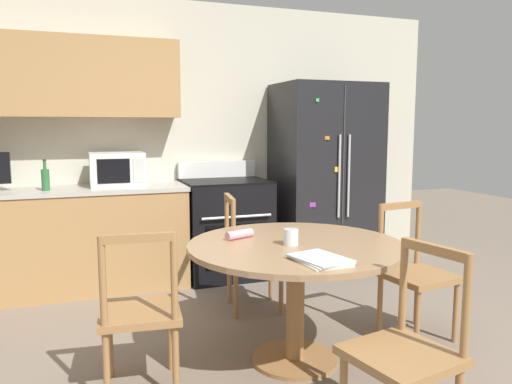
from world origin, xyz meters
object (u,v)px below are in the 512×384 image
(refrigerator, at_px, (325,177))
(dining_chair_near, at_px, (406,353))
(oven_range, at_px, (226,227))
(microwave, at_px, (117,169))
(dining_chair_left, at_px, (140,313))
(dining_chair_far, at_px, (251,255))
(candle_glass, at_px, (291,238))
(counter_bottle, at_px, (45,179))
(dining_chair_right, at_px, (415,274))

(refrigerator, height_order, dining_chair_near, refrigerator)
(oven_range, distance_m, microwave, 1.14)
(dining_chair_near, bearing_deg, refrigerator, -31.72)
(dining_chair_left, xyz_separation_m, dining_chair_near, (1.04, -0.87, 0.00))
(oven_range, bearing_deg, dining_chair_far, -94.62)
(dining_chair_far, height_order, dining_chair_left, same)
(microwave, relative_size, candle_glass, 4.86)
(counter_bottle, distance_m, dining_chair_left, 1.95)
(refrigerator, height_order, counter_bottle, refrigerator)
(oven_range, bearing_deg, microwave, 177.43)
(refrigerator, xyz_separation_m, candle_glass, (-1.18, -1.83, -0.14))
(oven_range, distance_m, dining_chair_far, 0.93)
(microwave, bearing_deg, counter_bottle, -167.40)
(dining_chair_right, distance_m, dining_chair_left, 1.83)
(counter_bottle, height_order, dining_chair_near, counter_bottle)
(dining_chair_right, distance_m, candle_glass, 1.02)
(oven_range, height_order, dining_chair_near, oven_range)
(dining_chair_near, height_order, candle_glass, dining_chair_near)
(oven_range, distance_m, candle_glass, 1.90)
(refrigerator, relative_size, microwave, 3.98)
(dining_chair_near, xyz_separation_m, candle_glass, (-0.17, 0.88, 0.34))
(refrigerator, bearing_deg, dining_chair_near, -110.54)
(dining_chair_near, bearing_deg, counter_bottle, 19.21)
(microwave, xyz_separation_m, dining_chair_near, (0.98, -2.79, -0.61))
(dining_chair_far, distance_m, dining_chair_near, 1.83)
(candle_glass, bearing_deg, dining_chair_left, -179.81)
(microwave, xyz_separation_m, dining_chair_right, (1.78, -1.83, -0.61))
(oven_range, xyz_separation_m, counter_bottle, (-1.55, -0.09, 0.53))
(refrigerator, xyz_separation_m, counter_bottle, (-2.58, -0.04, 0.08))
(microwave, relative_size, dining_chair_right, 0.51)
(counter_bottle, xyz_separation_m, dining_chair_near, (1.56, -2.66, -0.56))
(microwave, xyz_separation_m, dining_chair_left, (-0.05, -1.92, -0.61))
(dining_chair_left, bearing_deg, dining_chair_far, 50.99)
(oven_range, xyz_separation_m, candle_glass, (-0.16, -1.87, 0.31))
(oven_range, relative_size, candle_glass, 11.38)
(oven_range, bearing_deg, dining_chair_right, -65.81)
(dining_chair_far, height_order, dining_chair_right, same)
(counter_bottle, relative_size, dining_chair_far, 0.28)
(microwave, relative_size, dining_chair_far, 0.51)
(refrigerator, distance_m, dining_chair_left, 2.79)
(oven_range, height_order, candle_glass, oven_range)
(refrigerator, height_order, dining_chair_left, refrigerator)
(dining_chair_far, relative_size, dining_chair_right, 1.00)
(dining_chair_right, bearing_deg, oven_range, -73.24)
(counter_bottle, relative_size, dining_chair_left, 0.28)
(dining_chair_right, bearing_deg, dining_chair_far, -51.80)
(dining_chair_right, bearing_deg, refrigerator, -104.66)
(microwave, height_order, dining_chair_far, microwave)
(refrigerator, distance_m, oven_range, 1.12)
(refrigerator, distance_m, dining_chair_near, 2.93)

